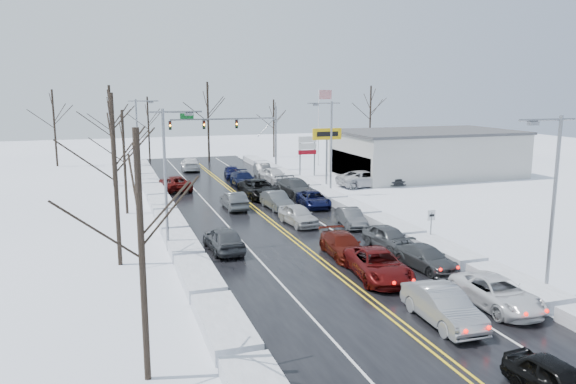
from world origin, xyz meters
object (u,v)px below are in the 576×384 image
object	(u,v)px
oncoming_car_0	(234,209)
dealership_building	(427,153)
traffic_signal_mast	(236,127)
tires_plus_sign	(327,138)
flagpole	(320,121)

from	to	relation	value
oncoming_car_0	dealership_building	bearing A→B (deg)	-157.31
dealership_building	oncoming_car_0	bearing A→B (deg)	-156.61
traffic_signal_mast	tires_plus_sign	distance (m)	13.92
tires_plus_sign	dealership_building	distance (m)	13.82
tires_plus_sign	flagpole	world-z (taller)	flagpole
tires_plus_sign	flagpole	bearing A→B (deg)	71.56
tires_plus_sign	oncoming_car_0	bearing A→B (deg)	-143.30
traffic_signal_mast	flagpole	xyz separation A→B (m)	(11.72, 2.01, 0.45)
flagpole	oncoming_car_0	xyz separation A→B (m)	(-16.88, -23.11, -5.93)
flagpole	dealership_building	xyz separation A→B (m)	(8.80, -12.00, -3.27)
dealership_building	oncoming_car_0	distance (m)	28.12
flagpole	dealership_building	world-z (taller)	flagpole
traffic_signal_mast	tires_plus_sign	size ratio (longest dim) A/B	2.21
tires_plus_sign	dealership_building	size ratio (longest dim) A/B	0.29
traffic_signal_mast	dealership_building	world-z (taller)	traffic_signal_mast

